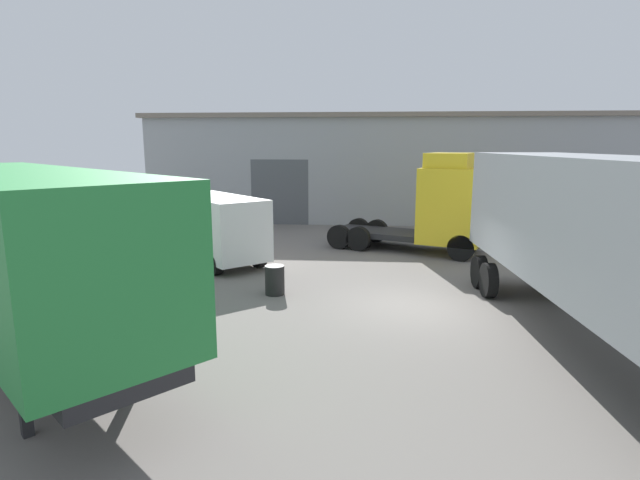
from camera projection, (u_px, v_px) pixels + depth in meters
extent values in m
plane|color=slate|center=(413.00, 306.00, 13.83)|extent=(60.00, 60.00, 0.00)
cube|color=#93999E|center=(385.00, 168.00, 31.59)|extent=(27.24, 9.42, 5.86)
cube|color=#70665B|center=(386.00, 119.00, 31.01)|extent=(27.74, 9.92, 0.25)
cube|color=#4C5156|center=(280.00, 192.00, 27.70)|extent=(3.20, 0.08, 3.60)
cube|color=#4C5156|center=(501.00, 194.00, 26.74)|extent=(3.20, 0.08, 3.60)
cube|color=yellow|center=(453.00, 205.00, 20.04)|extent=(3.16, 3.22, 2.99)
cube|color=yellow|center=(450.00, 161.00, 19.80)|extent=(2.34, 2.58, 0.60)
cube|color=black|center=(484.00, 192.00, 19.41)|extent=(0.86, 1.98, 1.08)
cube|color=#232326|center=(379.00, 233.00, 21.68)|extent=(4.31, 3.29, 0.24)
cylinder|color=#B2B2B7|center=(399.00, 234.00, 22.32)|extent=(1.23, 0.93, 0.56)
cylinder|color=black|center=(471.00, 238.00, 21.02)|extent=(1.07, 0.66, 1.03)
cylinder|color=black|center=(461.00, 248.00, 19.09)|extent=(1.07, 0.66, 1.03)
cylinder|color=black|center=(377.00, 231.00, 22.89)|extent=(1.07, 0.66, 1.03)
cylinder|color=black|center=(359.00, 239.00, 20.96)|extent=(1.07, 0.66, 1.03)
cylinder|color=black|center=(359.00, 229.00, 23.29)|extent=(1.07, 0.66, 1.03)
cylinder|color=black|center=(339.00, 237.00, 21.36)|extent=(1.07, 0.66, 1.03)
cube|color=#28843D|center=(23.00, 239.00, 9.46)|extent=(8.65, 8.00, 2.59)
cube|color=#232326|center=(31.00, 310.00, 9.73)|extent=(8.16, 7.44, 0.24)
cube|color=#232326|center=(127.00, 370.00, 8.68)|extent=(0.23, 0.23, 1.11)
cube|color=#232326|center=(24.00, 402.00, 7.58)|extent=(0.23, 0.23, 1.11)
cylinder|color=black|center=(50.00, 302.00, 12.63)|extent=(0.91, 0.85, 0.95)
cylinder|color=black|center=(39.00, 294.00, 13.33)|extent=(0.91, 0.85, 0.95)
cube|color=gray|center=(606.00, 226.00, 10.21)|extent=(2.97, 11.63, 2.82)
cube|color=#232326|center=(599.00, 298.00, 10.49)|extent=(2.22, 11.60, 0.24)
cylinder|color=black|center=(565.00, 281.00, 14.48)|extent=(0.34, 1.03, 1.02)
cylinder|color=black|center=(489.00, 280.00, 14.57)|extent=(0.34, 1.03, 1.02)
cylinder|color=black|center=(551.00, 272.00, 15.46)|extent=(0.34, 1.03, 1.02)
cylinder|color=black|center=(479.00, 272.00, 15.55)|extent=(0.34, 1.03, 1.02)
cube|color=silver|center=(216.00, 225.00, 18.65)|extent=(4.71, 4.93, 2.16)
cube|color=silver|center=(195.00, 234.00, 20.38)|extent=(2.09, 2.01, 0.90)
cube|color=black|center=(197.00, 209.00, 19.87)|extent=(1.30, 1.18, 0.78)
cylinder|color=black|center=(179.00, 249.00, 19.61)|extent=(0.70, 0.74, 0.72)
cylinder|color=black|center=(219.00, 244.00, 20.62)|extent=(0.70, 0.74, 0.72)
cylinder|color=black|center=(216.00, 265.00, 17.08)|extent=(0.70, 0.74, 0.72)
cylinder|color=black|center=(259.00, 258.00, 18.10)|extent=(0.70, 0.74, 0.72)
cylinder|color=black|center=(275.00, 280.00, 14.85)|extent=(0.58, 0.58, 0.88)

